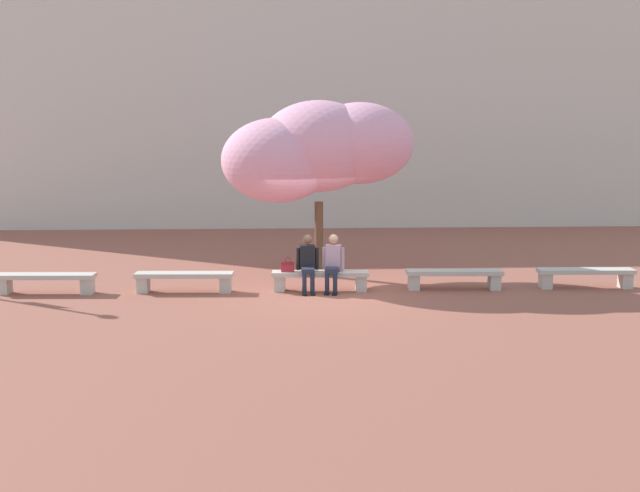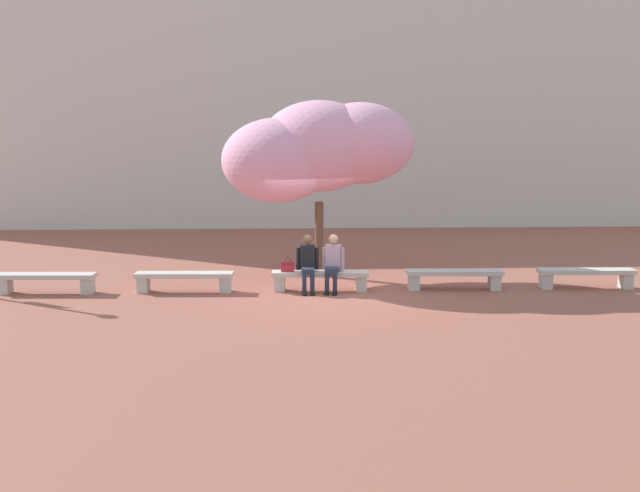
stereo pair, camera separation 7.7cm
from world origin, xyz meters
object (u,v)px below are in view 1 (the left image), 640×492
stone_bench_near_west (184,279)px  person_seated_right (333,261)px  stone_bench_east_end (586,275)px  cherry_tree_main (319,150)px  stone_bench_west_end (46,280)px  person_seated_left (308,261)px  stone_bench_near_east (454,276)px  handbag (288,266)px  stone_bench_center (320,277)px

stone_bench_near_west → person_seated_right: person_seated_right is taller
stone_bench_near_west → person_seated_right: size_ratio=1.71×
stone_bench_east_end → stone_bench_near_west: bearing=180.0°
stone_bench_east_end → cherry_tree_main: bearing=164.5°
stone_bench_west_end → stone_bench_east_end: same height
person_seated_left → cherry_tree_main: 3.02m
stone_bench_near_east → handbag: bearing=-179.9°
stone_bench_near_west → handbag: bearing=-0.1°
stone_bench_west_end → stone_bench_east_end: (12.27, 0.00, 0.00)m
stone_bench_west_end → cherry_tree_main: cherry_tree_main is taller
cherry_tree_main → person_seated_left: bearing=-101.1°
stone_bench_west_end → person_seated_right: size_ratio=1.71×
stone_bench_near_east → stone_bench_center: bearing=180.0°
stone_bench_near_east → handbag: handbag is taller
person_seated_left → cherry_tree_main: (0.34, 1.75, 2.44)m
stone_bench_near_east → stone_bench_west_end: bearing=180.0°
stone_bench_west_end → stone_bench_near_east: size_ratio=1.00×
stone_bench_near_west → stone_bench_west_end: bearing=180.0°
stone_bench_near_west → person_seated_right: bearing=-0.9°
stone_bench_center → cherry_tree_main: 3.29m
stone_bench_near_east → person_seated_right: 2.81m
stone_bench_west_end → stone_bench_near_east: same height
stone_bench_east_end → cherry_tree_main: cherry_tree_main is taller
stone_bench_center → stone_bench_east_end: size_ratio=1.00×
stone_bench_west_end → stone_bench_east_end: bearing=0.0°
stone_bench_near_west → handbag: 2.34m
stone_bench_near_east → stone_bench_east_end: size_ratio=1.00×
cherry_tree_main → person_seated_right: bearing=-82.6°
stone_bench_west_end → stone_bench_near_west: same height
person_seated_left → stone_bench_near_west: bearing=178.9°
person_seated_left → stone_bench_west_end: bearing=179.5°
stone_bench_center → stone_bench_east_end: bearing=0.0°
stone_bench_near_east → stone_bench_east_end: (3.07, 0.00, 0.00)m
stone_bench_west_end → person_seated_left: size_ratio=1.71×
stone_bench_center → person_seated_right: bearing=-10.6°
stone_bench_east_end → handbag: size_ratio=6.51×
stone_bench_near_west → stone_bench_center: (3.07, 0.00, 0.00)m
stone_bench_west_end → stone_bench_center: (6.13, 0.00, 0.00)m
stone_bench_near_east → handbag: 3.82m
person_seated_left → handbag: (-0.45, 0.05, -0.12)m
stone_bench_near_east → person_seated_left: 3.38m
stone_bench_east_end → cherry_tree_main: 6.92m
stone_bench_near_east → person_seated_right: size_ratio=1.71×
person_seated_right → handbag: size_ratio=3.81×
stone_bench_east_end → person_seated_left: 6.44m
stone_bench_near_west → stone_bench_east_end: 9.20m
stone_bench_east_end → person_seated_right: 5.87m
stone_bench_center → person_seated_left: size_ratio=1.71×
stone_bench_center → stone_bench_near_east: size_ratio=1.00×
person_seated_right → cherry_tree_main: bearing=97.4°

